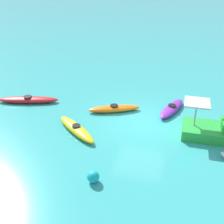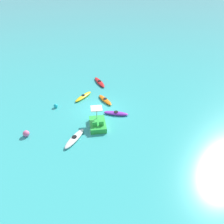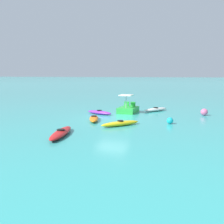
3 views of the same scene
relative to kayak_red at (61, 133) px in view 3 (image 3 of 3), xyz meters
The scene contains 9 objects.
ground_plane 6.70m from the kayak_red, behind, with size 600.00×600.00×0.00m, color #38ADA8.
kayak_red is the anchor object (origin of this frame).
kayak_orange 5.03m from the kayak_red, behind, with size 2.80×1.64×0.37m.
kayak_white 12.01m from the kayak_red, 163.41° to the left, with size 2.86×2.17×0.37m.
kayak_purple 8.08m from the kayak_red, behind, with size 1.49×2.69×0.37m.
kayak_yellow 4.47m from the kayak_red, 148.32° to the left, with size 2.64×2.35×0.37m.
pedal_boat_green 9.89m from the kayak_red, behind, with size 2.46×1.52×1.68m.
buoy_cyan 7.82m from the kayak_red, 135.88° to the left, with size 0.46×0.46×0.46m, color #19B7C6.
buoy_pink 12.90m from the kayak_red, 143.04° to the left, with size 0.59×0.59×0.59m, color pink.
Camera 3 is at (18.97, 6.66, 3.45)m, focal length 40.67 mm.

